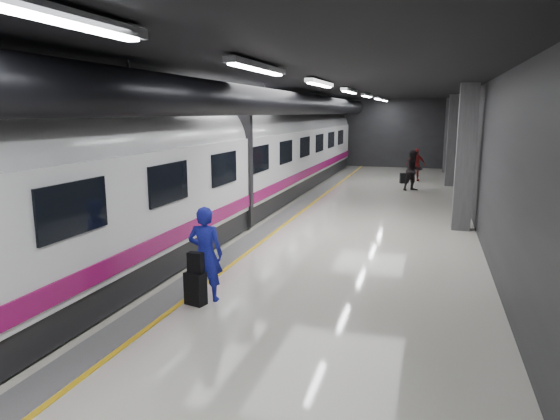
% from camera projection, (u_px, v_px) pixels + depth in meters
% --- Properties ---
extents(ground, '(40.00, 40.00, 0.00)m').
position_uv_depth(ground, '(306.00, 233.00, 15.21)').
color(ground, beige).
rests_on(ground, ground).
extents(platform_hall, '(10.02, 40.02, 4.51)m').
position_uv_depth(platform_hall, '(305.00, 115.00, 15.51)').
color(platform_hall, black).
rests_on(platform_hall, ground).
extents(train, '(3.05, 38.00, 4.05)m').
position_uv_depth(train, '(206.00, 163.00, 15.73)').
color(train, black).
rests_on(train, ground).
extents(traveler_main, '(0.73, 0.53, 1.87)m').
position_uv_depth(traveler_main, '(205.00, 254.00, 9.65)').
color(traveler_main, '#211CD4').
rests_on(traveler_main, ground).
extents(suitcase_main, '(0.44, 0.33, 0.64)m').
position_uv_depth(suitcase_main, '(195.00, 288.00, 9.54)').
color(suitcase_main, black).
rests_on(suitcase_main, ground).
extents(shoulder_bag, '(0.31, 0.18, 0.40)m').
position_uv_depth(shoulder_bag, '(196.00, 263.00, 9.44)').
color(shoulder_bag, black).
rests_on(shoulder_bag, suitcase_main).
extents(traveler_far_a, '(1.16, 1.12, 1.89)m').
position_uv_depth(traveler_far_a, '(413.00, 171.00, 23.40)').
color(traveler_far_a, black).
rests_on(traveler_far_a, ground).
extents(traveler_far_b, '(1.09, 0.62, 1.74)m').
position_uv_depth(traveler_far_b, '(416.00, 165.00, 26.78)').
color(traveler_far_b, maroon).
rests_on(traveler_far_b, ground).
extents(suitcase_far, '(0.42, 0.34, 0.53)m').
position_uv_depth(suitcase_far, '(404.00, 178.00, 25.97)').
color(suitcase_far, black).
rests_on(suitcase_far, ground).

